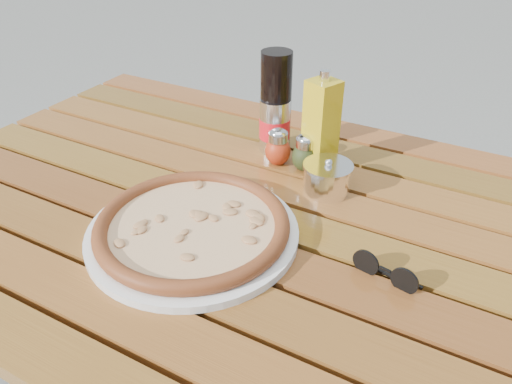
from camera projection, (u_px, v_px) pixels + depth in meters
The scene contains 10 objects.
table at pixel (251, 243), 0.96m from camera, with size 1.40×0.90×0.75m.
plate at pixel (193, 233), 0.85m from camera, with size 0.36×0.36×0.01m, color silver.
pizza at pixel (192, 225), 0.84m from camera, with size 0.41×0.41×0.03m.
pepper_shaker at pixel (278, 147), 1.04m from camera, with size 0.07×0.07×0.08m.
oregano_shaker at pixel (305, 153), 1.02m from camera, with size 0.06×0.06×0.08m.
dark_bottle at pixel (276, 103), 1.06m from camera, with size 0.07×0.07×0.22m, color black.
soda_can at pixel (275, 126), 1.08m from camera, with size 0.08×0.08×0.12m.
olive_oil_cruet at pixel (321, 126), 1.00m from camera, with size 0.07×0.07×0.21m.
parmesan_tin at pixel (327, 178), 0.95m from camera, with size 0.11×0.11×0.07m.
sunglasses at pixel (385, 272), 0.75m from camera, with size 0.11×0.04×0.04m.
Camera 1 is at (0.37, -0.65, 1.28)m, focal length 35.00 mm.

